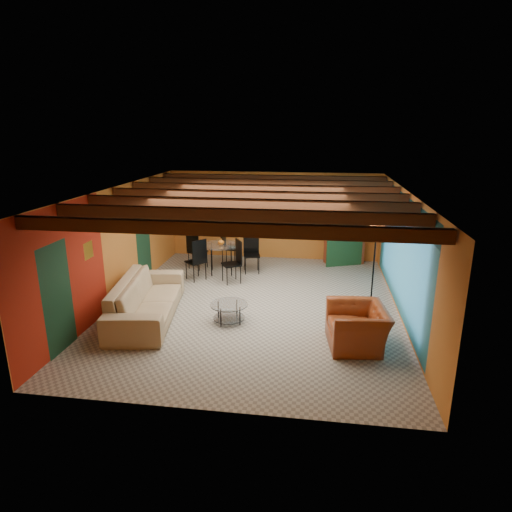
% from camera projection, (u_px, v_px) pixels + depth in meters
% --- Properties ---
extents(room, '(6.52, 8.01, 2.71)m').
position_uv_depth(room, '(255.00, 205.00, 9.65)').
color(room, gray).
rests_on(room, ground).
extents(sofa, '(1.62, 3.13, 0.87)m').
position_uv_depth(sofa, '(147.00, 299.00, 9.47)').
color(sofa, tan).
rests_on(sofa, ground).
extents(armchair, '(1.18, 1.32, 0.78)m').
position_uv_depth(armchair, '(357.00, 327.00, 8.24)').
color(armchair, maroon).
rests_on(armchair, ground).
extents(coffee_table, '(1.03, 1.03, 0.41)m').
position_uv_depth(coffee_table, '(229.00, 313.00, 9.31)').
color(coffee_table, silver).
rests_on(coffee_table, ground).
extents(dining_table, '(2.67, 2.67, 1.16)m').
position_uv_depth(dining_table, '(221.00, 253.00, 12.35)').
color(dining_table, silver).
rests_on(dining_table, ground).
extents(armoire, '(1.22, 0.91, 1.92)m').
position_uv_depth(armoire, '(345.00, 233.00, 13.15)').
color(armoire, brown).
rests_on(armoire, ground).
extents(floor_lamp, '(0.52, 0.52, 2.02)m').
position_uv_depth(floor_lamp, '(374.00, 267.00, 9.72)').
color(floor_lamp, black).
rests_on(floor_lamp, ground).
extents(ceiling_fan, '(1.50, 1.50, 0.44)m').
position_uv_depth(ceiling_fan, '(255.00, 205.00, 9.55)').
color(ceiling_fan, '#472614').
rests_on(ceiling_fan, ceiling).
extents(painting, '(1.05, 0.03, 0.65)m').
position_uv_depth(painting, '(245.00, 206.00, 13.63)').
color(painting, black).
rests_on(painting, wall_back).
extents(potted_plant, '(0.50, 0.45, 0.49)m').
position_uv_depth(potted_plant, '(347.00, 193.00, 12.81)').
color(potted_plant, '#26661E').
rests_on(potted_plant, armoire).
extents(vase, '(0.22, 0.22, 0.17)m').
position_uv_depth(vase, '(221.00, 230.00, 12.16)').
color(vase, orange).
rests_on(vase, dining_table).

